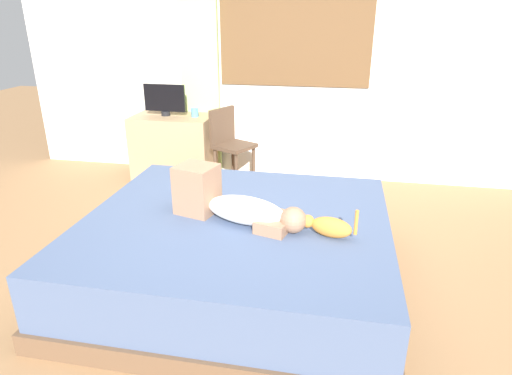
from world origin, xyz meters
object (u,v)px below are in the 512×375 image
chair_by_desk (229,141)px  person_lying (233,204)px  desk (175,147)px  tv_monitor (165,99)px  bed (237,250)px  cup (195,112)px  cat (329,226)px

chair_by_desk → person_lying: bearing=-74.9°
desk → tv_monitor: (-0.08, 0.00, 0.55)m
bed → cup: 2.25m
cat → chair_by_desk: size_ratio=0.41×
cat → chair_by_desk: chair_by_desk is taller
chair_by_desk → bed: bearing=-74.3°
cup → tv_monitor: bearing=179.7°
person_lying → tv_monitor: size_ratio=1.95×
cat → person_lying: bearing=169.0°
desk → cat: bearing=-49.1°
tv_monitor → chair_by_desk: size_ratio=0.56×
cat → desk: bearing=130.9°
bed → desk: bearing=121.5°
person_lying → cup: size_ratio=9.43×
person_lying → desk: person_lying is taller
tv_monitor → cup: (0.35, -0.00, -0.13)m
person_lying → cup: 2.21m
cup → chair_by_desk: chair_by_desk is taller
tv_monitor → cup: tv_monitor is taller
cat → cup: size_ratio=3.54×
bed → chair_by_desk: (-0.53, 1.89, 0.26)m
bed → desk: desk is taller
tv_monitor → cat: bearing=-48.0°
bed → cup: (-0.94, 1.97, 0.54)m
tv_monitor → bed: bearing=-56.9°
cup → chair_by_desk: bearing=-11.9°
chair_by_desk → cup: bearing=168.1°
bed → person_lying: person_lying is taller
person_lying → cup: bearing=114.9°
bed → person_lying: 0.37m
desk → cup: bearing=-0.4°
person_lying → chair_by_desk: (-0.52, 1.91, -0.12)m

